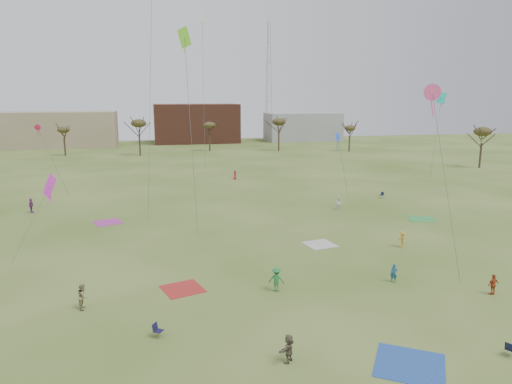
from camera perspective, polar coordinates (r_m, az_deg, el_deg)
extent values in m
plane|color=#40581B|center=(34.33, 4.57, -13.03)|extent=(260.00, 260.00, 0.00)
imported|color=#28793B|center=(35.33, 2.52, -10.64)|extent=(1.37, 1.11, 1.84)
imported|color=#1B517E|center=(38.52, 16.53, -9.50)|extent=(0.63, 0.62, 1.47)
imported|color=#B3431E|center=(38.88, 27.05, -10.06)|extent=(0.95, 0.49, 1.56)
imported|color=#8D825A|center=(34.67, -20.41, -11.88)|extent=(0.72, 0.91, 1.80)
imported|color=brown|center=(26.85, 4.00, -18.56)|extent=(1.39, 1.40, 1.62)
imported|color=gold|center=(47.28, 17.44, -5.54)|extent=(0.65, 1.05, 1.57)
imported|color=#89398B|center=(64.66, -25.83, -1.50)|extent=(0.66, 1.15, 1.85)
imported|color=white|center=(60.72, 10.12, -1.38)|extent=(0.88, 0.72, 1.68)
imported|color=#B61F3A|center=(82.07, -2.59, 2.12)|extent=(0.88, 0.91, 1.57)
cube|color=#B52824|center=(36.40, -8.96, -11.65)|extent=(3.54, 3.54, 0.03)
cube|color=#2650A8|center=(28.19, 18.31, -19.49)|extent=(5.00, 5.00, 0.03)
cube|color=beige|center=(46.54, 7.84, -6.38)|extent=(3.21, 3.21, 0.03)
cube|color=#B63897|center=(56.66, -17.68, -3.56)|extent=(3.76, 3.76, 0.03)
cube|color=green|center=(58.84, 19.57, -3.13)|extent=(3.90, 3.90, 0.03)
cube|color=#171439|center=(29.89, -11.87, -16.31)|extent=(0.69, 0.69, 0.04)
cube|color=#171439|center=(29.90, -12.27, -15.82)|extent=(0.38, 0.49, 0.44)
cube|color=#121733|center=(31.00, 28.72, -16.51)|extent=(0.69, 0.69, 0.04)
cube|color=#121733|center=(30.70, 28.63, -16.30)|extent=(0.37, 0.50, 0.44)
cube|color=#161C3D|center=(69.11, 15.10, -0.38)|extent=(0.66, 0.66, 0.04)
cube|color=#161C3D|center=(69.24, 15.23, -0.17)|extent=(0.33, 0.51, 0.44)
cube|color=white|center=(88.69, -6.61, 20.43)|extent=(0.89, 0.89, 1.53)
cube|color=white|center=(88.56, -6.59, 19.86)|extent=(0.08, 0.08, 2.30)
cylinder|color=#4C4C51|center=(86.09, -6.42, 11.64)|extent=(0.45, 3.10, 27.10)
cube|color=#D525BA|center=(47.04, -23.95, 0.68)|extent=(1.03, 1.03, 2.03)
cube|color=#D525BA|center=(47.16, -23.88, -0.17)|extent=(0.08, 0.08, 1.83)
cylinder|color=#4C4C51|center=(45.09, -25.76, -3.36)|extent=(2.30, 5.76, 5.32)
cylinder|color=#4C4C51|center=(52.59, -12.85, 11.39)|extent=(1.69, 3.23, 26.91)
cube|color=#78E328|center=(49.74, -8.76, 18.21)|extent=(0.95, 0.95, 1.87)
cube|color=#78E328|center=(49.67, -8.74, 17.46)|extent=(0.08, 0.08, 1.68)
cylinder|color=#4C4C51|center=(47.01, -7.95, 6.88)|extent=(0.40, 5.17, 19.23)
cone|color=blue|center=(59.81, 10.00, 6.71)|extent=(1.14, 0.08, 1.14)
cube|color=blue|center=(59.87, 9.98, 6.01)|extent=(0.08, 0.08, 1.87)
cylinder|color=#4C4C51|center=(60.57, 10.66, 2.71)|extent=(1.79, 0.20, 8.47)
cube|color=teal|center=(85.95, 21.77, 10.65)|extent=(0.99, 0.99, 1.94)
cube|color=teal|center=(85.95, 21.73, 10.20)|extent=(0.08, 0.08, 1.74)
cylinder|color=#4C4C51|center=(85.35, 21.15, 6.26)|extent=(1.72, 1.03, 13.17)
cone|color=#BF1445|center=(70.07, -25.18, 7.17)|extent=(0.82, 0.06, 0.82)
cube|color=#BF1445|center=(70.11, -25.15, 6.74)|extent=(0.08, 0.08, 1.34)
cylinder|color=#4C4C51|center=(69.50, -23.56, 3.41)|extent=(3.54, 1.38, 9.31)
cone|color=#E74885|center=(40.32, 20.79, 11.35)|extent=(1.33, 0.10, 1.33)
cube|color=#E74885|center=(40.33, 20.70, 10.15)|extent=(0.08, 0.08, 2.17)
cylinder|color=#4C4C51|center=(38.38, 22.22, 0.94)|extent=(0.39, 5.86, 13.74)
cylinder|color=#3A2B1E|center=(124.04, -22.37, 5.13)|extent=(0.40, 0.40, 4.32)
ellipsoid|color=#473D1E|center=(123.70, -22.52, 7.05)|extent=(3.02, 3.02, 1.58)
cylinder|color=#3A2B1E|center=(118.33, -14.04, 5.64)|extent=(0.40, 0.40, 5.40)
ellipsoid|color=#473D1E|center=(117.93, -14.17, 8.16)|extent=(3.78, 3.78, 1.98)
cylinder|color=#3A2B1E|center=(125.27, -5.69, 6.08)|extent=(0.40, 0.40, 4.68)
ellipsoid|color=#473D1E|center=(124.92, -5.74, 8.14)|extent=(3.28, 3.28, 1.72)
cylinder|color=#3A2B1E|center=(124.88, 2.81, 6.24)|extent=(0.40, 0.40, 5.28)
ellipsoid|color=#473D1E|center=(124.50, 2.83, 8.58)|extent=(3.70, 3.70, 1.94)
cylinder|color=#3A2B1E|center=(126.35, 11.35, 5.84)|extent=(0.40, 0.40, 4.20)
ellipsoid|color=#473D1E|center=(126.03, 11.43, 7.68)|extent=(2.94, 2.94, 1.54)
cylinder|color=#3A2B1E|center=(105.40, 25.78, 4.04)|extent=(0.40, 0.40, 5.04)
ellipsoid|color=#473D1E|center=(104.97, 26.01, 6.68)|extent=(3.53, 3.53, 1.85)
cube|color=#937F60|center=(147.25, -22.96, 7.08)|extent=(32.00, 14.00, 10.00)
cube|color=brown|center=(150.66, -7.36, 8.36)|extent=(26.00, 16.00, 12.00)
cube|color=gray|center=(156.11, 5.74, 7.95)|extent=(24.00, 12.00, 9.00)
cylinder|color=#9EA3A8|center=(159.99, 1.85, 13.29)|extent=(0.16, 0.16, 38.00)
cylinder|color=#9EA3A8|center=(160.41, 1.30, 13.29)|extent=(0.16, 0.16, 38.00)
cylinder|color=#9EA3A8|center=(158.90, 1.44, 13.30)|extent=(0.16, 0.16, 38.00)
cylinder|color=#9EA3A8|center=(161.67, 1.57, 20.57)|extent=(0.10, 0.10, 3.00)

